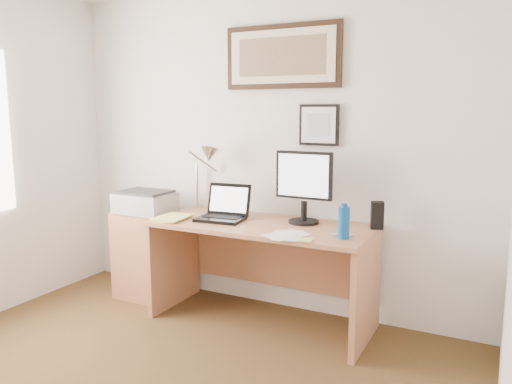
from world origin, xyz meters
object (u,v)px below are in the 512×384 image
Objects in this scene: book at (160,217)px; printer at (145,202)px; desk at (266,252)px; water_bottle at (344,223)px; laptop at (223,212)px; lcd_monitor at (304,184)px; side_cabinet at (150,254)px.

printer is at bearing 146.64° from book.
printer is (-0.30, 0.20, 0.06)m from book.
water_bottle is at bearing -19.13° from desk.
desk is at bearing 4.03° from printer.
lcd_monitor is at bearing 14.50° from laptop.
side_cabinet is at bearing -178.11° from desk.
lcd_monitor reaches higher than book.
laptop is at bearing 172.01° from water_bottle.
desk is at bearing 160.87° from water_bottle.
lcd_monitor reaches higher than laptop.
side_cabinet is 2.02× the size of laptop.
printer reaches higher than desk.
printer reaches higher than book.
book is at bearing -37.68° from side_cabinet.
printer is at bearing 174.93° from water_bottle.
desk is (0.76, 0.27, -0.25)m from book.
lcd_monitor reaches higher than printer.
water_bottle is 0.52m from lcd_monitor.
lcd_monitor is (0.27, 0.06, 0.53)m from desk.
water_bottle is (1.73, -0.19, 0.49)m from side_cabinet.
printer is (-0.75, 0.02, 0.01)m from laptop.
laptop reaches higher than desk.
book is 0.85m from desk.
side_cabinet is 1.80m from water_bottle.
desk is 1.11m from printer.
side_cabinet is at bearing 173.64° from water_bottle.
printer is (-1.33, -0.13, -0.22)m from lcd_monitor.
lcd_monitor reaches higher than desk.
water_bottle is 0.40× the size of lcd_monitor.
laptop is at bearing 21.87° from book.
water_bottle is 1.73m from printer.
water_bottle is 0.13× the size of desk.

